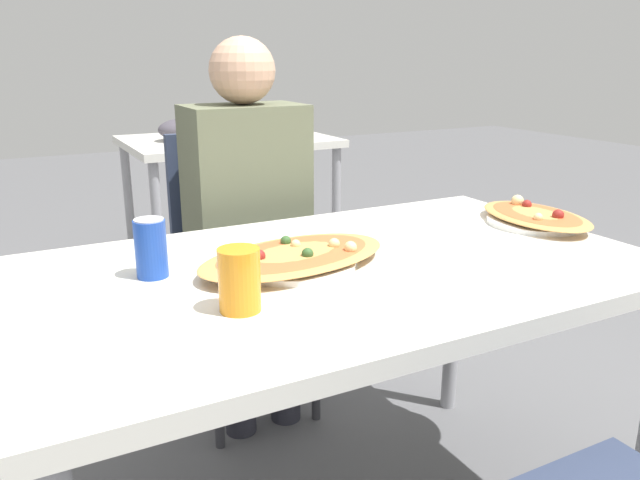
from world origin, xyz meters
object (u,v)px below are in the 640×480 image
drink_glass (239,280)px  pizza_second (535,217)px  person_seated (249,208)px  soda_can (151,248)px  chair_far_seated (238,258)px  pizza_main (295,257)px  dining_table (342,293)px

drink_glass → pizza_second: size_ratio=0.30×
person_seated → soda_can: 0.67m
chair_far_seated → drink_glass: (-0.32, -0.89, 0.27)m
person_seated → pizza_main: bearing=78.1°
soda_can → pizza_second: soda_can is taller
chair_far_seated → person_seated: size_ratio=0.76×
dining_table → pizza_second: pizza_second is taller
dining_table → person_seated: (0.03, 0.63, 0.06)m
chair_far_seated → person_seated: 0.23m
pizza_main → drink_glass: 0.27m
soda_can → pizza_second: 1.03m
drink_glass → soda_can: bearing=111.1°
pizza_second → person_seated: bearing=136.3°
pizza_main → drink_glass: bearing=-137.7°
soda_can → drink_glass: bearing=-68.9°
dining_table → person_seated: person_seated is taller
chair_far_seated → drink_glass: 0.98m
person_seated → drink_glass: 0.84m
chair_far_seated → pizza_main: bearing=80.1°
person_seated → drink_glass: bearing=67.5°
chair_far_seated → pizza_second: (0.61, -0.70, 0.23)m
dining_table → soda_can: 0.43m
chair_far_seated → soda_can: size_ratio=7.51×
dining_table → soda_can: (-0.39, 0.12, 0.13)m
chair_far_seated → drink_glass: size_ratio=7.99×
pizza_second → dining_table: bearing=-175.6°
dining_table → pizza_second: 0.65m
dining_table → chair_far_seated: chair_far_seated is taller
chair_far_seated → drink_glass: chair_far_seated is taller
dining_table → person_seated: 0.64m
pizza_second → pizza_main: bearing=-179.2°
person_seated → drink_glass: size_ratio=10.54×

